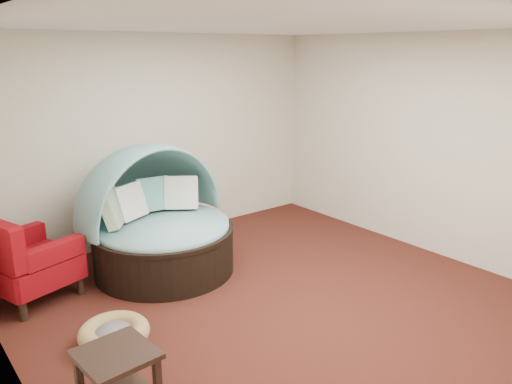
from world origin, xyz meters
TOP-DOWN VIEW (x-y plane):
  - floor at (0.00, 0.00)m, footprint 5.00×5.00m
  - wall_back at (0.00, 2.50)m, footprint 5.00×0.00m
  - wall_left at (-2.50, 0.00)m, footprint 0.00×5.00m
  - wall_right at (2.50, 0.00)m, footprint 0.00×5.00m
  - ceiling at (0.00, 0.00)m, footprint 5.00×5.00m
  - canopy_daybed at (-0.58, 1.50)m, footprint 1.97×1.92m
  - pet_basket at (-1.70, 0.23)m, footprint 0.64×0.64m
  - red_armchair at (-2.06, 1.63)m, footprint 1.05×1.05m
  - side_table at (-2.00, -0.58)m, footprint 0.55×0.55m

SIDE VIEW (x-z plane):
  - floor at x=0.00m, z-range 0.00..0.00m
  - pet_basket at x=-1.70m, z-range 0.00..0.23m
  - side_table at x=-2.00m, z-range 0.07..0.56m
  - red_armchair at x=-2.06m, z-range -0.04..0.94m
  - canopy_daybed at x=-0.58m, z-range -0.06..1.48m
  - wall_back at x=0.00m, z-range -1.10..3.90m
  - wall_left at x=-2.50m, z-range -1.10..3.90m
  - wall_right at x=2.50m, z-range -1.10..3.90m
  - ceiling at x=0.00m, z-range 2.80..2.80m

